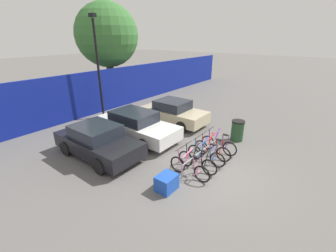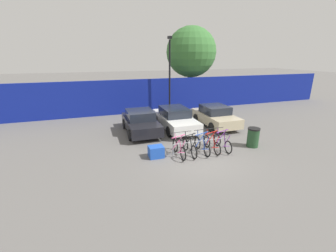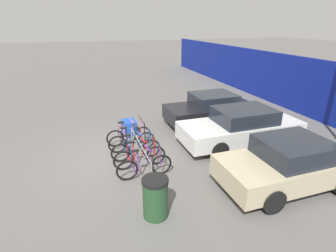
{
  "view_description": "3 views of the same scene",
  "coord_description": "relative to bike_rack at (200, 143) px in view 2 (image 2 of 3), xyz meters",
  "views": [
    {
      "loc": [
        -6.88,
        -3.15,
        4.86
      ],
      "look_at": [
        0.29,
        2.38,
        1.22
      ],
      "focal_mm": 24.0,
      "sensor_mm": 36.0,
      "label": 1
    },
    {
      "loc": [
        -4.5,
        -8.74,
        4.68
      ],
      "look_at": [
        -0.74,
        2.48,
        0.91
      ],
      "focal_mm": 24.0,
      "sensor_mm": 36.0,
      "label": 2
    },
    {
      "loc": [
        8.23,
        -1.01,
        4.37
      ],
      "look_at": [
        0.12,
        1.76,
        0.96
      ],
      "focal_mm": 28.0,
      "sensor_mm": 36.0,
      "label": 3
    }
  ],
  "objects": [
    {
      "name": "car_black",
      "position": [
        -2.23,
        3.83,
        0.22
      ],
      "size": [
        1.91,
        4.05,
        1.4
      ],
      "color": "black",
      "rests_on": "ground"
    },
    {
      "name": "hoarding_wall",
      "position": [
        -0.37,
        8.82,
        0.92
      ],
      "size": [
        36.0,
        0.16,
        2.79
      ],
      "primitive_type": "cube",
      "color": "navy",
      "rests_on": "ground"
    },
    {
      "name": "bicycle_blue",
      "position": [
        0.03,
        -0.15,
        -0.1
      ],
      "size": [
        0.68,
        1.71,
        1.05
      ],
      "rotation": [
        0.0,
        0.0,
        0.06
      ],
      "color": "black",
      "rests_on": "ground"
    },
    {
      "name": "bicycle_purple",
      "position": [
        1.2,
        -0.15,
        -0.1
      ],
      "size": [
        0.68,
        1.71,
        1.05
      ],
      "rotation": [
        0.0,
        0.0,
        -0.05
      ],
      "color": "black",
      "rests_on": "ground"
    },
    {
      "name": "bicycle_black",
      "position": [
        -0.65,
        -0.15,
        -0.1
      ],
      "size": [
        0.68,
        1.71,
        1.05
      ],
      "rotation": [
        0.0,
        0.0,
        0.06
      ],
      "color": "black",
      "rests_on": "ground"
    },
    {
      "name": "trash_bin",
      "position": [
        2.93,
        -0.31,
        0.04
      ],
      "size": [
        0.63,
        0.63,
        1.03
      ],
      "color": "#234728",
      "rests_on": "ground"
    },
    {
      "name": "bicycle_pink",
      "position": [
        -1.2,
        -0.15,
        -0.1
      ],
      "size": [
        0.68,
        1.71,
        1.05
      ],
      "rotation": [
        0.0,
        0.0,
        -0.07
      ],
      "color": "black",
      "rests_on": "ground"
    },
    {
      "name": "bike_rack",
      "position": [
        0.0,
        0.0,
        0.0
      ],
      "size": [
        2.95,
        0.04,
        0.57
      ],
      "color": "gray",
      "rests_on": "ground"
    },
    {
      "name": "lamp_post",
      "position": [
        1.05,
        7.83,
        2.89
      ],
      "size": [
        0.24,
        0.44,
        6.03
      ],
      "color": "black",
      "rests_on": "ground"
    },
    {
      "name": "car_beige",
      "position": [
        2.89,
        3.59,
        0.22
      ],
      "size": [
        1.91,
        3.93,
        1.4
      ],
      "color": "#C1B28E",
      "rests_on": "ground"
    },
    {
      "name": "cargo_crate",
      "position": [
        -2.29,
        0.06,
        -0.2
      ],
      "size": [
        0.7,
        0.56,
        0.55
      ],
      "primitive_type": "cube",
      "color": "blue",
      "rests_on": "ground"
    },
    {
      "name": "ground_plane",
      "position": [
        -0.37,
        -0.68,
        -0.47
      ],
      "size": [
        120.0,
        120.0,
        0.0
      ],
      "primitive_type": "plane",
      "color": "#605E5B"
    },
    {
      "name": "car_white",
      "position": [
        0.07,
        3.89,
        0.22
      ],
      "size": [
        1.91,
        4.58,
        1.4
      ],
      "color": "silver",
      "rests_on": "ground"
    },
    {
      "name": "tree_behind_hoarding",
      "position": [
        4.11,
        10.63,
        4.41
      ],
      "size": [
        4.59,
        4.59,
        7.21
      ],
      "color": "brown",
      "rests_on": "ground"
    },
    {
      "name": "bicycle_red",
      "position": [
        0.58,
        -0.15,
        -0.1
      ],
      "size": [
        0.68,
        1.71,
        1.05
      ],
      "rotation": [
        0.0,
        0.0,
        -0.06
      ],
      "color": "black",
      "rests_on": "ground"
    }
  ]
}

